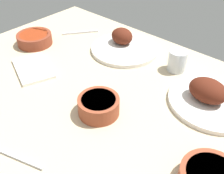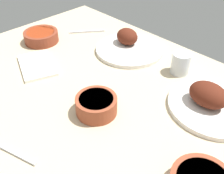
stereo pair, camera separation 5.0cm
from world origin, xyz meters
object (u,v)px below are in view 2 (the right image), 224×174
Objects in this scene: water_tumbler at (181,63)px; plate_far_side at (212,102)px; plate_center_main at (129,45)px; folded_napkin at (37,65)px; bowl_onions at (96,105)px; fork_loose at (12,153)px; bowl_sauce at (41,36)px; spoon_loose at (87,32)px.

plate_far_side is at bearing -27.12° from water_tumbler.
folded_napkin is (-16.13, -36.02, -1.43)cm from plate_center_main.
water_tumbler reaches higher than folded_napkin.
plate_far_side is at bearing 49.19° from bowl_onions.
plate_far_side is 21.09cm from water_tumbler.
plate_far_side reaches higher than water_tumbler.
bowl_sauce is at bearing -57.35° from fork_loose.
folded_napkin is at bearing -138.21° from water_tumbler.
plate_center_main reaches higher than bowl_sauce.
water_tumbler is (25.55, 1.24, 2.11)cm from plate_center_main.
water_tumbler is 65.69cm from fork_loose.
bowl_sauce is 63.84cm from fork_loose.
plate_far_side is at bearing 24.61° from folded_napkin.
fork_loose is at bearing -109.02° from spoon_loose.
plate_center_main is at bearing 35.26° from bowl_sauce.
spoon_loose is at bearing 143.23° from bowl_onions.
bowl_onions reaches higher than folded_napkin.
bowl_onions reaches higher than bowl_sauce.
water_tumbler reaches higher than fork_loose.
spoon_loose is (-41.96, 61.44, 0.00)cm from fork_loose.
plate_center_main is 0.98× the size of plate_far_side.
plate_far_side is at bearing 10.92° from bowl_sauce.
plate_far_side is 3.58× the size of water_tumbler.
plate_center_main is 45.05cm from plate_far_side.
water_tumbler is at bearing 22.73° from bowl_sauce.
plate_center_main is 65.82cm from fork_loose.
plate_center_main is 39.49cm from folded_napkin.
bowl_onions is 0.86× the size of bowl_sauce.
water_tumbler reaches higher than bowl_onions.
spoon_loose is (-9.38, 33.76, -0.20)cm from folded_napkin.
water_tumbler is 0.42× the size of folded_napkin.
bowl_sauce is 1.85× the size of water_tumbler.
bowl_sauce is (-32.85, -23.22, 0.68)cm from plate_center_main.
spoon_loose is at bearing -174.93° from plate_center_main.
water_tumbler is at bearing 81.74° from bowl_onions.
spoon_loose is (-51.06, -3.50, -3.74)cm from water_tumbler.
bowl_onions is 37.99cm from water_tumbler.
water_tumbler is 56.02cm from folded_napkin.
plate_far_side reaches higher than bowl_sauce.
spoon_loose is at bearing 105.53° from folded_napkin.
folded_napkin is (-36.22, 0.33, -2.51)cm from bowl_onions.
plate_far_side is 70.08cm from spoon_loose.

